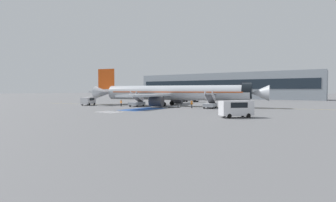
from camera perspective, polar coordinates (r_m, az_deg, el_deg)
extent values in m
plane|color=slate|center=(63.71, 3.04, -1.15)|extent=(600.00, 600.00, 0.00)
cube|color=gold|center=(64.43, 1.39, -1.11)|extent=(78.06, 16.72, 0.01)
cube|color=#2856A8|center=(54.34, -5.49, -1.76)|extent=(5.00, 10.62, 0.01)
cube|color=silver|center=(49.49, -14.12, -2.23)|extent=(0.44, 3.60, 0.01)
cube|color=silver|center=(48.61, -13.16, -2.30)|extent=(0.44, 3.60, 0.01)
cube|color=silver|center=(47.76, -12.17, -2.37)|extent=(0.44, 3.60, 0.01)
cube|color=silver|center=(46.91, -11.14, -2.45)|extent=(0.44, 3.60, 0.01)
cylinder|color=#B7BCC4|center=(64.31, 1.39, 1.82)|extent=(35.71, 10.88, 3.55)
cone|color=#B7BCC4|center=(60.53, 19.35, 1.65)|extent=(4.54, 4.22, 3.48)
cone|color=#B7BCC4|center=(73.85, -13.78, 1.82)|extent=(5.92, 4.44, 3.41)
cylinder|color=black|center=(60.68, 16.84, 2.10)|extent=(2.83, 3.95, 3.59)
cube|color=#DB4C14|center=(64.31, 1.39, 1.97)|extent=(32.93, 10.36, 0.24)
cube|color=#B7BCC4|center=(73.42, 1.19, 1.47)|extent=(9.55, 16.71, 0.44)
cylinder|color=#38383D|center=(71.51, 1.97, 0.33)|extent=(3.35, 2.83, 2.27)
cube|color=#B7BCC4|center=(57.79, -4.57, 1.22)|extent=(5.37, 16.49, 0.44)
cylinder|color=#38383D|center=(58.54, -2.54, -0.12)|extent=(3.35, 2.83, 2.27)
cube|color=#DB4C14|center=(73.46, -13.30, 4.66)|extent=(4.94, 1.38, 5.51)
cube|color=#B7BCC4|center=(75.91, -11.50, 1.99)|extent=(4.31, 6.22, 0.24)
cube|color=#B7BCC4|center=(70.33, -14.47, 1.93)|extent=(4.31, 6.22, 0.24)
cylinder|color=#38383D|center=(61.25, 12.47, 0.22)|extent=(0.20, 0.20, 2.52)
cylinder|color=black|center=(61.31, 12.46, -0.95)|extent=(0.88, 0.45, 0.84)
cylinder|color=#38383D|center=(67.63, 0.87, 0.46)|extent=(0.24, 0.24, 2.21)
cylinder|color=black|center=(67.68, 0.87, -0.48)|extent=(1.20, 0.81, 1.10)
cylinder|color=#38383D|center=(62.27, -0.97, 0.29)|extent=(0.24, 0.24, 2.21)
cylinder|color=black|center=(62.32, -0.97, -0.72)|extent=(1.20, 0.81, 1.10)
cube|color=#ADB2BA|center=(57.47, 9.15, -0.86)|extent=(3.15, 5.15, 0.70)
cylinder|color=black|center=(59.33, 8.61, -1.10)|extent=(0.36, 0.73, 0.70)
cylinder|color=black|center=(58.95, 10.38, -1.13)|extent=(0.36, 0.73, 0.70)
cylinder|color=black|center=(56.06, 7.86, -1.29)|extent=(0.36, 0.73, 0.70)
cylinder|color=black|center=(55.66, 9.73, -1.33)|extent=(0.36, 0.73, 0.70)
cube|color=#4C4C51|center=(57.42, 9.16, 0.43)|extent=(2.26, 4.35, 2.05)
cube|color=#4C4C51|center=(59.62, 9.63, 1.41)|extent=(1.84, 1.42, 0.12)
cube|color=silver|center=(57.57, 8.42, 0.92)|extent=(0.99, 4.40, 2.76)
cube|color=silver|center=(57.25, 9.92, 0.90)|extent=(0.99, 4.40, 2.76)
cube|color=#ADB2BA|center=(63.65, -6.79, -0.54)|extent=(3.15, 5.15, 0.70)
cylinder|color=black|center=(65.59, -6.82, -0.76)|extent=(0.36, 0.73, 0.70)
cylinder|color=black|center=(64.73, -5.36, -0.80)|extent=(0.36, 0.73, 0.70)
cylinder|color=black|center=(62.65, -8.26, -0.91)|extent=(0.36, 0.73, 0.70)
cylinder|color=black|center=(61.75, -6.75, -0.95)|extent=(0.36, 0.73, 0.70)
cube|color=#4C4C51|center=(63.60, -6.79, 0.54)|extent=(2.26, 4.35, 1.85)
cube|color=#4C4C51|center=(65.60, -5.86, 1.34)|extent=(1.84, 1.42, 0.12)
cube|color=silver|center=(63.95, -7.40, 0.97)|extent=(0.98, 4.36, 2.58)
cube|color=silver|center=(63.23, -6.18, 0.96)|extent=(0.98, 4.36, 2.58)
cube|color=#38383D|center=(87.65, 4.01, 0.31)|extent=(7.92, 3.25, 0.60)
cube|color=silver|center=(86.20, 6.31, 0.60)|extent=(1.94, 2.53, 1.60)
cube|color=black|center=(85.89, 6.85, 0.81)|extent=(0.24, 1.99, 0.70)
cylinder|color=#B7BCC4|center=(87.75, 3.81, 1.30)|extent=(5.52, 2.93, 2.42)
cylinder|color=gold|center=(87.75, 3.81, 1.30)|extent=(0.59, 2.49, 2.47)
cylinder|color=black|center=(87.46, 6.38, 0.10)|extent=(0.98, 0.37, 0.96)
cylinder|color=black|center=(85.25, 5.81, 0.05)|extent=(0.98, 0.37, 0.96)
cylinder|color=black|center=(88.92, 4.06, 0.15)|extent=(0.98, 0.37, 0.96)
cylinder|color=black|center=(86.75, 3.44, 0.09)|extent=(0.98, 0.37, 0.96)
cylinder|color=black|center=(89.79, 2.81, 0.17)|extent=(0.98, 0.37, 0.96)
cylinder|color=black|center=(87.64, 2.16, 0.12)|extent=(0.98, 0.37, 0.96)
cube|color=silver|center=(38.52, 14.63, -1.49)|extent=(4.52, 4.63, 2.09)
cube|color=black|center=(38.49, 14.63, -0.81)|extent=(3.08, 3.11, 0.75)
cylinder|color=black|center=(37.22, 13.21, -3.22)|extent=(0.59, 0.60, 0.64)
cylinder|color=black|center=(38.67, 12.13, -3.01)|extent=(0.59, 0.60, 0.64)
cylinder|color=black|center=(38.61, 17.09, -3.07)|extent=(0.59, 0.60, 0.64)
cylinder|color=black|center=(40.01, 15.91, -2.86)|extent=(0.59, 0.60, 0.64)
cube|color=silver|center=(71.45, -16.96, 0.08)|extent=(3.55, 4.89, 1.74)
cube|color=black|center=(71.44, -16.96, 0.39)|extent=(2.84, 3.04, 0.63)
cylinder|color=black|center=(69.83, -16.81, -0.68)|extent=(0.42, 0.67, 0.64)
cylinder|color=black|center=(70.75, -18.16, -0.66)|extent=(0.42, 0.67, 0.64)
cylinder|color=black|center=(72.26, -15.77, -0.57)|extent=(0.42, 0.67, 0.64)
cylinder|color=black|center=(73.15, -17.08, -0.55)|extent=(0.42, 0.67, 0.64)
cube|color=gray|center=(59.16, 1.31, -1.17)|extent=(2.98, 2.42, 0.12)
cylinder|color=black|center=(59.66, 2.38, -1.20)|extent=(0.41, 0.25, 0.40)
cylinder|color=black|center=(58.40, 2.23, -1.28)|extent=(0.41, 0.25, 0.40)
cylinder|color=black|center=(59.95, 0.41, -1.18)|extent=(0.41, 0.25, 0.40)
cylinder|color=black|center=(58.69, 0.22, -1.26)|extent=(0.41, 0.25, 0.40)
cylinder|color=gray|center=(59.67, 2.54, -0.82)|extent=(0.05, 0.05, 0.55)
cylinder|color=gray|center=(58.30, 2.38, -0.89)|extent=(0.05, 0.05, 0.55)
cylinder|color=gray|center=(60.00, 0.27, -0.80)|extent=(0.05, 0.05, 0.55)
cylinder|color=gray|center=(58.64, 0.06, -0.87)|extent=(0.05, 0.05, 0.55)
cylinder|color=#2D2D33|center=(57.23, 5.10, -1.14)|extent=(0.14, 0.14, 0.83)
cylinder|color=#2D2D33|center=(57.18, 5.27, -1.15)|extent=(0.14, 0.14, 0.83)
cube|color=orange|center=(57.17, 5.19, -0.40)|extent=(0.46, 0.30, 0.66)
cube|color=silver|center=(57.17, 5.19, -0.40)|extent=(0.47, 0.31, 0.06)
sphere|color=#9E704C|center=(57.15, 5.19, 0.04)|extent=(0.22, 0.22, 0.22)
cylinder|color=black|center=(64.02, -10.13, -0.82)|extent=(0.14, 0.14, 0.79)
cylinder|color=black|center=(64.17, -10.20, -0.81)|extent=(0.14, 0.14, 0.79)
cube|color=orange|center=(64.06, -10.17, -0.19)|extent=(0.47, 0.36, 0.62)
cube|color=silver|center=(64.06, -10.17, -0.19)|extent=(0.48, 0.37, 0.06)
sphere|color=brown|center=(64.04, -10.17, 0.19)|extent=(0.21, 0.21, 0.21)
cube|color=#89939E|center=(127.79, 11.69, 3.21)|extent=(86.01, 12.00, 11.81)
cube|color=#19232D|center=(122.19, 10.65, 3.53)|extent=(82.57, 0.10, 4.13)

